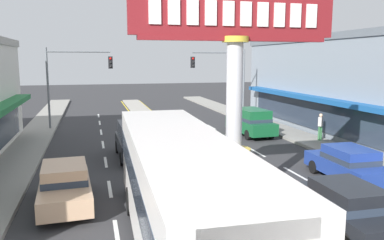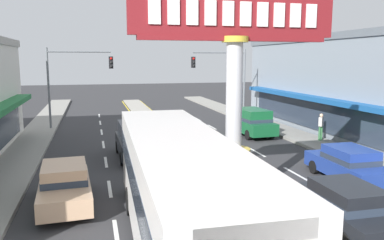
# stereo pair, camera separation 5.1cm
# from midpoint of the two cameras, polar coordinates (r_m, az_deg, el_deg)

# --- Properties ---
(median_strip) EXTENTS (1.98, 52.00, 0.14)m
(median_strip) POSITION_cam_midpoint_polar(r_m,az_deg,el_deg) (25.71, -3.38, -2.93)
(median_strip) COLOR #A39E93
(median_strip) RESTS_ON ground
(sidewalk_left) EXTENTS (2.33, 60.00, 0.18)m
(sidewalk_left) POSITION_cam_midpoint_polar(r_m,az_deg,el_deg) (23.61, -23.76, -4.70)
(sidewalk_left) COLOR gray
(sidewalk_left) RESTS_ON ground
(sidewalk_right) EXTENTS (2.33, 60.00, 0.18)m
(sidewalk_right) POSITION_cam_midpoint_polar(r_m,az_deg,el_deg) (26.98, 16.08, -2.67)
(sidewalk_right) COLOR gray
(sidewalk_right) RESTS_ON ground
(lane_markings) EXTENTS (8.72, 52.00, 0.01)m
(lane_markings) POSITION_cam_midpoint_polar(r_m,az_deg,el_deg) (24.43, -2.76, -3.72)
(lane_markings) COLOR silver
(lane_markings) RESTS_ON ground
(district_sign) EXTENTS (7.35, 1.25, 7.61)m
(district_sign) POSITION_cam_midpoint_polar(r_m,az_deg,el_deg) (13.77, 6.14, 4.44)
(district_sign) COLOR orange
(district_sign) RESTS_ON median_strip
(storefront_right) EXTENTS (9.43, 22.60, 7.04)m
(storefront_right) POSITION_cam_midpoint_polar(r_m,az_deg,el_deg) (30.77, 24.12, 4.74)
(storefront_right) COLOR gray
(storefront_right) RESTS_ON ground
(traffic_light_left_side) EXTENTS (4.86, 0.46, 6.20)m
(traffic_light_left_side) POSITION_cam_midpoint_polar(r_m,az_deg,el_deg) (30.75, -17.22, 6.47)
(traffic_light_left_side) COLOR slate
(traffic_light_left_side) RESTS_ON ground
(traffic_light_right_side) EXTENTS (4.86, 0.46, 6.20)m
(traffic_light_right_side) POSITION_cam_midpoint_polar(r_m,az_deg,el_deg) (33.52, 4.78, 7.00)
(traffic_light_right_side) COLOR slate
(traffic_light_right_side) RESTS_ON ground
(bus_near_right_lane) EXTENTS (2.85, 11.27, 3.26)m
(bus_near_right_lane) POSITION_cam_midpoint_polar(r_m,az_deg,el_deg) (10.80, -1.98, -9.76)
(bus_near_right_lane) COLOR silver
(bus_near_right_lane) RESTS_ON ground
(sedan_far_right_lane) EXTENTS (1.89, 4.33, 1.53)m
(sedan_far_right_lane) POSITION_cam_midpoint_polar(r_m,az_deg,el_deg) (13.26, 21.44, -11.74)
(sedan_far_right_lane) COLOR black
(sedan_far_right_lane) RESTS_ON ground
(suv_near_left_lane) EXTENTS (2.01, 4.62, 1.90)m
(suv_near_left_lane) POSITION_cam_midpoint_polar(r_m,az_deg,el_deg) (21.48, -8.35, -2.88)
(suv_near_left_lane) COLOR black
(suv_near_left_lane) RESTS_ON ground
(sedan_mid_left_lane) EXTENTS (2.02, 4.39, 1.53)m
(sedan_mid_left_lane) POSITION_cam_midpoint_polar(r_m,az_deg,el_deg) (15.14, -18.21, -9.01)
(sedan_mid_left_lane) COLOR tan
(sedan_mid_left_lane) RESTS_ON ground
(sedan_far_left_oncoming) EXTENTS (1.91, 4.34, 1.53)m
(sedan_far_left_oncoming) POSITION_cam_midpoint_polar(r_m,az_deg,el_deg) (18.51, 21.81, -5.96)
(sedan_far_left_oncoming) COLOR navy
(sedan_far_left_oncoming) RESTS_ON ground
(suv_kerb_right) EXTENTS (2.15, 4.69, 1.90)m
(suv_kerb_right) POSITION_cam_midpoint_polar(r_m,az_deg,el_deg) (27.67, 8.60, -0.25)
(suv_kerb_right) COLOR #14562D
(suv_kerb_right) RESTS_ON ground
(pedestrian_near_kerb) EXTENTS (0.44, 0.43, 1.73)m
(pedestrian_near_kerb) POSITION_cam_midpoint_polar(r_m,az_deg,el_deg) (26.25, 18.26, -0.70)
(pedestrian_near_kerb) COLOR #336B3D
(pedestrian_near_kerb) RESTS_ON sidewalk_right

